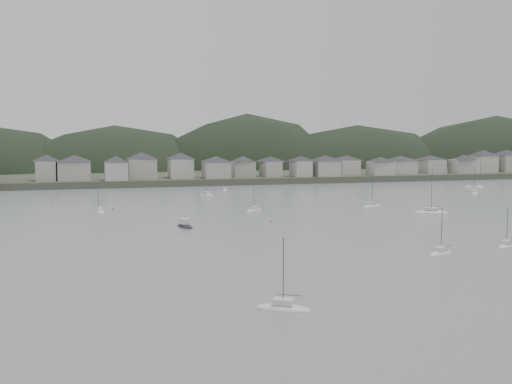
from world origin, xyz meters
name	(u,v)px	position (x,y,z in m)	size (l,w,h in m)	color
ground	(380,268)	(0.00, 0.00, 0.00)	(900.00, 900.00, 0.00)	slate
far_shore_land	(164,169)	(0.00, 295.00, 1.50)	(900.00, 250.00, 3.00)	#383D2D
forested_ridge	(178,192)	(4.83, 269.40, -11.28)	(851.55, 103.94, 102.57)	black
waterfront_town	(294,165)	(50.59, 183.34, 8.66)	(451.48, 28.46, 12.92)	#A19E93
sailboat_lead	(372,206)	(39.23, 78.43, 0.18)	(8.31, 5.43, 10.87)	silver
moored_fleet	(250,220)	(-6.15, 58.92, 0.18)	(265.95, 173.15, 13.81)	silver
motor_launch_far	(185,226)	(-24.28, 53.01, 0.30)	(4.32, 7.47, 3.70)	black
mooring_buoys	(215,217)	(-13.73, 67.95, 0.15)	(138.54, 141.69, 0.70)	#C96243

